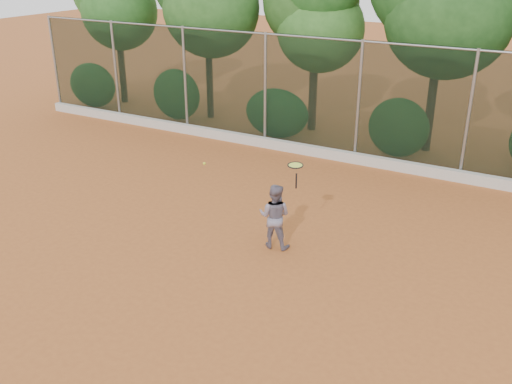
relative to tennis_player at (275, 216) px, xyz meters
The scene contains 6 objects.
ground 1.43m from the tennis_player, 105.16° to the right, with size 80.00×80.00×0.00m, color #A95927.
concrete_curb 5.65m from the tennis_player, 93.32° to the left, with size 24.00×0.20×0.30m, color beige.
tennis_player is the anchor object (origin of this frame).
chainlink_fence 5.92m from the tennis_player, 93.22° to the left, with size 24.09×0.09×3.50m.
tennis_racket 1.28m from the tennis_player, ahead, with size 0.41×0.41×0.54m.
tennis_ball_in_flight 2.07m from the tennis_player, behind, with size 0.07×0.07×0.07m.
Camera 1 is at (5.13, -8.26, 5.81)m, focal length 40.00 mm.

